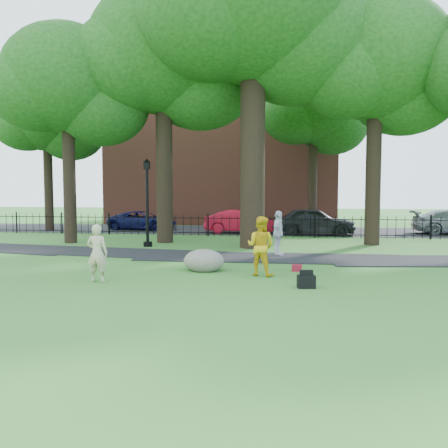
% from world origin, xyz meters
% --- Properties ---
extents(ground, '(120.00, 120.00, 0.00)m').
position_xyz_m(ground, '(0.00, 0.00, 0.00)').
color(ground, '#285E20').
rests_on(ground, ground).
extents(footpath, '(36.07, 3.85, 0.03)m').
position_xyz_m(footpath, '(1.00, 3.90, 0.00)').
color(footpath, black).
rests_on(footpath, ground).
extents(street, '(80.00, 7.00, 0.02)m').
position_xyz_m(street, '(0.00, 16.00, 0.00)').
color(street, black).
rests_on(street, ground).
extents(iron_fence, '(44.00, 0.04, 1.20)m').
position_xyz_m(iron_fence, '(0.00, 12.00, 0.60)').
color(iron_fence, black).
rests_on(iron_fence, ground).
extents(brick_building, '(18.00, 8.00, 12.00)m').
position_xyz_m(brick_building, '(-4.00, 24.00, 6.00)').
color(brick_building, brown).
rests_on(brick_building, ground).
extents(big_tree, '(10.08, 8.61, 14.37)m').
position_xyz_m(big_tree, '(0.13, 7.09, 10.14)').
color(big_tree, black).
rests_on(big_tree, ground).
extents(tree_row, '(26.82, 7.96, 12.42)m').
position_xyz_m(tree_row, '(0.52, 8.40, 8.15)').
color(tree_row, black).
rests_on(tree_row, ground).
extents(woman, '(0.61, 0.42, 1.59)m').
position_xyz_m(woman, '(-3.49, -1.27, 0.80)').
color(woman, tan).
rests_on(woman, ground).
extents(man, '(1.02, 0.90, 1.76)m').
position_xyz_m(man, '(0.87, 0.37, 0.88)').
color(man, gold).
rests_on(man, ground).
extents(pedestrian, '(0.66, 1.10, 1.76)m').
position_xyz_m(pedestrian, '(1.24, 4.63, 0.88)').
color(pedestrian, silver).
rests_on(pedestrian, ground).
extents(boulder, '(1.29, 0.98, 0.75)m').
position_xyz_m(boulder, '(-0.94, 0.86, 0.37)').
color(boulder, slate).
rests_on(boulder, ground).
extents(lamppost, '(0.40, 0.40, 4.00)m').
position_xyz_m(lamppost, '(-4.77, 6.66, 1.96)').
color(lamppost, black).
rests_on(lamppost, ground).
extents(backpack, '(0.49, 0.35, 0.33)m').
position_xyz_m(backpack, '(2.15, -1.16, 0.17)').
color(backpack, black).
rests_on(backpack, ground).
extents(red_bag, '(0.31, 0.20, 0.21)m').
position_xyz_m(red_bag, '(1.94, 1.23, 0.11)').
color(red_bag, maroon).
rests_on(red_bag, ground).
extents(red_sedan, '(4.45, 1.84, 1.43)m').
position_xyz_m(red_sedan, '(-1.36, 13.90, 0.72)').
color(red_sedan, '#B30D23').
rests_on(red_sedan, ground).
extents(navy_van, '(4.64, 2.40, 1.25)m').
position_xyz_m(navy_van, '(-8.10, 15.36, 0.63)').
color(navy_van, '#0B0D38').
rests_on(navy_van, ground).
extents(grey_car, '(4.79, 2.02, 1.61)m').
position_xyz_m(grey_car, '(3.01, 13.50, 0.81)').
color(grey_car, black).
rests_on(grey_car, ground).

